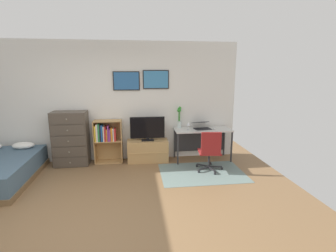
# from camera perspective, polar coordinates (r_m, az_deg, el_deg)

# --- Properties ---
(ground_plane) EXTENTS (7.20, 7.20, 0.00)m
(ground_plane) POSITION_cam_1_polar(r_m,az_deg,el_deg) (4.00, -17.49, -18.75)
(ground_plane) COLOR brown
(wall_back_with_posters) EXTENTS (6.12, 0.09, 2.70)m
(wall_back_with_posters) POSITION_cam_1_polar(r_m,az_deg,el_deg) (5.89, -14.20, 5.29)
(wall_back_with_posters) COLOR silver
(wall_back_with_posters) RESTS_ON ground_plane
(area_rug) EXTENTS (1.70, 1.20, 0.01)m
(area_rug) POSITION_cam_1_polar(r_m,az_deg,el_deg) (5.28, 7.73, -10.43)
(area_rug) COLOR slate
(area_rug) RESTS_ON ground_plane
(dresser) EXTENTS (0.73, 0.46, 1.19)m
(dresser) POSITION_cam_1_polar(r_m,az_deg,el_deg) (5.89, -21.16, -2.68)
(dresser) COLOR #4C4238
(dresser) RESTS_ON ground_plane
(bookshelf) EXTENTS (0.62, 0.30, 0.97)m
(bookshelf) POSITION_cam_1_polar(r_m,az_deg,el_deg) (5.82, -13.75, -2.52)
(bookshelf) COLOR tan
(bookshelf) RESTS_ON ground_plane
(tv_stand) EXTENTS (0.92, 0.41, 0.50)m
(tv_stand) POSITION_cam_1_polar(r_m,az_deg,el_deg) (5.83, -4.61, -5.60)
(tv_stand) COLOR tan
(tv_stand) RESTS_ON ground_plane
(television) EXTENTS (0.78, 0.16, 0.55)m
(television) POSITION_cam_1_polar(r_m,az_deg,el_deg) (5.67, -4.69, -0.66)
(television) COLOR black
(television) RESTS_ON tv_stand
(desk) EXTENTS (1.29, 0.55, 0.74)m
(desk) POSITION_cam_1_polar(r_m,az_deg,el_deg) (5.93, 7.64, -1.84)
(desk) COLOR silver
(desk) RESTS_ON ground_plane
(office_chair) EXTENTS (0.57, 0.58, 0.86)m
(office_chair) POSITION_cam_1_polar(r_m,az_deg,el_deg) (5.22, 9.51, -5.44)
(office_chair) COLOR #232326
(office_chair) RESTS_ON ground_plane
(laptop) EXTENTS (0.43, 0.45, 0.16)m
(laptop) POSITION_cam_1_polar(r_m,az_deg,el_deg) (5.87, 7.57, 0.06)
(laptop) COLOR #333338
(laptop) RESTS_ON desk
(computer_mouse) EXTENTS (0.06, 0.10, 0.03)m
(computer_mouse) POSITION_cam_1_polar(r_m,az_deg,el_deg) (5.86, 10.42, -0.54)
(computer_mouse) COLOR silver
(computer_mouse) RESTS_ON desk
(bamboo_vase) EXTENTS (0.10, 0.10, 0.50)m
(bamboo_vase) POSITION_cam_1_polar(r_m,az_deg,el_deg) (5.85, 2.59, 2.09)
(bamboo_vase) COLOR silver
(bamboo_vase) RESTS_ON desk
(wine_glass) EXTENTS (0.07, 0.07, 0.18)m
(wine_glass) POSITION_cam_1_polar(r_m,az_deg,el_deg) (5.67, 4.64, 0.43)
(wine_glass) COLOR silver
(wine_glass) RESTS_ON desk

